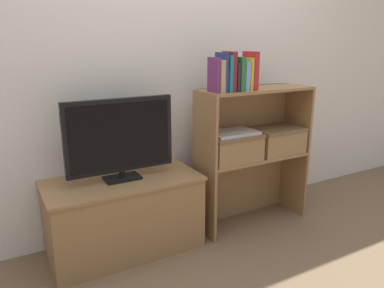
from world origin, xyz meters
name	(u,v)px	position (x,y,z in m)	size (l,w,h in m)	color
ground_plane	(203,246)	(0.00, 0.00, 0.00)	(16.00, 16.00, 0.00)	brown
wall_back	(168,59)	(0.00, 0.49, 1.20)	(10.00, 0.05, 2.40)	silver
tv_stand	(124,214)	(-0.46, 0.23, 0.25)	(0.96, 0.47, 0.49)	olive
tv	(120,137)	(-0.46, 0.23, 0.76)	(0.68, 0.14, 0.51)	black
bookshelf_lower_tier	(247,178)	(0.51, 0.21, 0.32)	(0.84, 0.30, 0.52)	olive
bookshelf_upper_tier	(250,113)	(0.51, 0.21, 0.82)	(0.84, 0.30, 0.49)	olive
book_plum	(214,75)	(0.13, 0.10, 1.12)	(0.02, 0.12, 0.22)	#6B2D66
book_tan	(218,76)	(0.16, 0.10, 1.11)	(0.03, 0.14, 0.20)	tan
book_navy	(222,72)	(0.19, 0.10, 1.13)	(0.02, 0.13, 0.25)	navy
book_teal	(225,73)	(0.21, 0.10, 1.12)	(0.02, 0.15, 0.23)	#1E7075
book_maroon	(229,72)	(0.24, 0.10, 1.13)	(0.03, 0.13, 0.25)	maroon
book_charcoal	(233,77)	(0.27, 0.10, 1.10)	(0.02, 0.14, 0.18)	#232328
book_forest	(237,74)	(0.31, 0.10, 1.12)	(0.03, 0.15, 0.22)	#286638
book_skyblue	(242,76)	(0.35, 0.10, 1.10)	(0.03, 0.14, 0.19)	#709ECC
book_mustard	(246,74)	(0.38, 0.10, 1.11)	(0.02, 0.13, 0.21)	gold
book_crimson	(250,71)	(0.41, 0.10, 1.13)	(0.04, 0.14, 0.25)	#B22328
storage_basket_left	(232,146)	(0.31, 0.13, 0.62)	(0.38, 0.27, 0.19)	#937047
storage_basket_right	(276,139)	(0.71, 0.13, 0.62)	(0.38, 0.27, 0.19)	#937047
laptop	(232,133)	(0.31, 0.13, 0.72)	(0.34, 0.22, 0.02)	#BCBCC1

